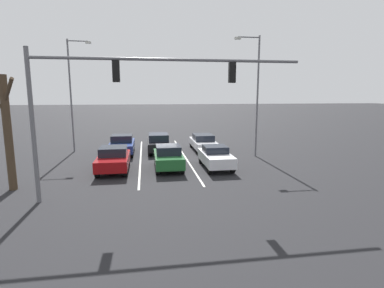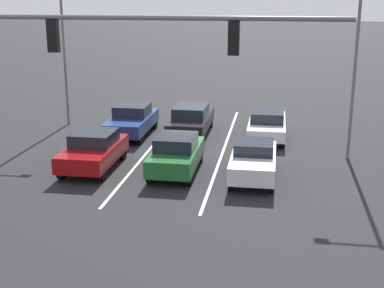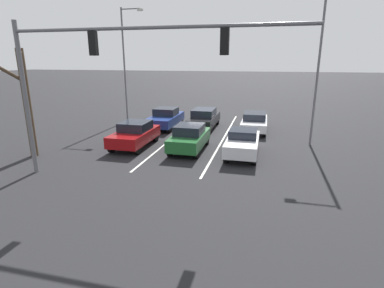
{
  "view_description": "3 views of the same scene",
  "coord_description": "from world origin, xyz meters",
  "px_view_note": "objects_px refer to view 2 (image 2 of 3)",
  "views": [
    {
      "loc": [
        1.31,
        25.17,
        4.9
      ],
      "look_at": [
        -1.47,
        7.46,
        1.9
      ],
      "focal_mm": 28.0,
      "sensor_mm": 36.0,
      "label": 1
    },
    {
      "loc": [
        -4.06,
        26.35,
        7.14
      ],
      "look_at": [
        -0.88,
        6.4,
        1.4
      ],
      "focal_mm": 50.0,
      "sensor_mm": 36.0,
      "label": 2
    },
    {
      "loc": [
        -4.42,
        22.56,
        5.28
      ],
      "look_at": [
        -0.81,
        7.96,
        1.02
      ],
      "focal_mm": 28.0,
      "sensor_mm": 36.0,
      "label": 3
    }
  ],
  "objects_px": {
    "traffic_signal_gantry": "(58,62)",
    "car_white_leftlane_second": "(267,123)",
    "car_darkgreen_midlane_front": "(176,154)",
    "car_maroon_rightlane_front": "(94,150)",
    "car_silver_leftlane_front": "(253,160)",
    "car_navy_rightlane_second": "(132,120)",
    "car_black_midlane_second": "(191,119)",
    "street_lamp_right_shoulder": "(66,28)",
    "street_lamp_left_shoulder": "(353,39)"
  },
  "relations": [
    {
      "from": "car_white_leftlane_second",
      "to": "car_black_midlane_second",
      "type": "distance_m",
      "value": 3.91
    },
    {
      "from": "car_navy_rightlane_second",
      "to": "car_white_leftlane_second",
      "type": "bearing_deg",
      "value": -175.09
    },
    {
      "from": "car_maroon_rightlane_front",
      "to": "street_lamp_left_shoulder",
      "type": "distance_m",
      "value": 11.83
    },
    {
      "from": "car_silver_leftlane_front",
      "to": "street_lamp_left_shoulder",
      "type": "relative_size",
      "value": 0.44
    },
    {
      "from": "car_silver_leftlane_front",
      "to": "car_black_midlane_second",
      "type": "distance_m",
      "value": 7.23
    },
    {
      "from": "car_darkgreen_midlane_front",
      "to": "street_lamp_left_shoulder",
      "type": "height_order",
      "value": "street_lamp_left_shoulder"
    },
    {
      "from": "car_black_midlane_second",
      "to": "street_lamp_left_shoulder",
      "type": "distance_m",
      "value": 9.14
    },
    {
      "from": "car_maroon_rightlane_front",
      "to": "traffic_signal_gantry",
      "type": "distance_m",
      "value": 6.85
    },
    {
      "from": "car_silver_leftlane_front",
      "to": "street_lamp_left_shoulder",
      "type": "xyz_separation_m",
      "value": [
        -3.86,
        -3.26,
        4.49
      ]
    },
    {
      "from": "car_black_midlane_second",
      "to": "traffic_signal_gantry",
      "type": "distance_m",
      "value": 12.34
    },
    {
      "from": "car_white_leftlane_second",
      "to": "street_lamp_right_shoulder",
      "type": "height_order",
      "value": "street_lamp_right_shoulder"
    },
    {
      "from": "car_darkgreen_midlane_front",
      "to": "car_black_midlane_second",
      "type": "relative_size",
      "value": 0.86
    },
    {
      "from": "car_silver_leftlane_front",
      "to": "traffic_signal_gantry",
      "type": "xyz_separation_m",
      "value": [
        5.73,
        5.05,
        4.36
      ]
    },
    {
      "from": "car_black_midlane_second",
      "to": "traffic_signal_gantry",
      "type": "height_order",
      "value": "traffic_signal_gantry"
    },
    {
      "from": "car_silver_leftlane_front",
      "to": "street_lamp_right_shoulder",
      "type": "height_order",
      "value": "street_lamp_right_shoulder"
    },
    {
      "from": "car_navy_rightlane_second",
      "to": "car_black_midlane_second",
      "type": "bearing_deg",
      "value": -169.41
    },
    {
      "from": "car_maroon_rightlane_front",
      "to": "car_silver_leftlane_front",
      "type": "distance_m",
      "value": 6.67
    },
    {
      "from": "street_lamp_right_shoulder",
      "to": "car_white_leftlane_second",
      "type": "bearing_deg",
      "value": 173.95
    },
    {
      "from": "car_white_leftlane_second",
      "to": "street_lamp_left_shoulder",
      "type": "height_order",
      "value": "street_lamp_left_shoulder"
    },
    {
      "from": "car_white_leftlane_second",
      "to": "car_silver_leftlane_front",
      "type": "bearing_deg",
      "value": 86.51
    },
    {
      "from": "car_navy_rightlane_second",
      "to": "car_white_leftlane_second",
      "type": "relative_size",
      "value": 0.95
    },
    {
      "from": "car_navy_rightlane_second",
      "to": "car_white_leftlane_second",
      "type": "distance_m",
      "value": 6.95
    },
    {
      "from": "traffic_signal_gantry",
      "to": "car_maroon_rightlane_front",
      "type": "bearing_deg",
      "value": -79.83
    },
    {
      "from": "car_maroon_rightlane_front",
      "to": "car_silver_leftlane_front",
      "type": "relative_size",
      "value": 1.0
    },
    {
      "from": "car_silver_leftlane_front",
      "to": "car_black_midlane_second",
      "type": "relative_size",
      "value": 0.87
    },
    {
      "from": "car_maroon_rightlane_front",
      "to": "street_lamp_right_shoulder",
      "type": "height_order",
      "value": "street_lamp_right_shoulder"
    },
    {
      "from": "car_navy_rightlane_second",
      "to": "street_lamp_left_shoulder",
      "type": "height_order",
      "value": "street_lamp_left_shoulder"
    },
    {
      "from": "car_navy_rightlane_second",
      "to": "street_lamp_right_shoulder",
      "type": "distance_m",
      "value": 6.26
    },
    {
      "from": "car_maroon_rightlane_front",
      "to": "street_lamp_left_shoulder",
      "type": "relative_size",
      "value": 0.44
    },
    {
      "from": "car_darkgreen_midlane_front",
      "to": "car_maroon_rightlane_front",
      "type": "bearing_deg",
      "value": 0.47
    },
    {
      "from": "traffic_signal_gantry",
      "to": "car_darkgreen_midlane_front",
      "type": "bearing_deg",
      "value": -116.03
    },
    {
      "from": "car_silver_leftlane_front",
      "to": "car_darkgreen_midlane_front",
      "type": "distance_m",
      "value": 3.16
    },
    {
      "from": "car_silver_leftlane_front",
      "to": "car_darkgreen_midlane_front",
      "type": "relative_size",
      "value": 1.01
    },
    {
      "from": "car_navy_rightlane_second",
      "to": "car_black_midlane_second",
      "type": "xyz_separation_m",
      "value": [
        -3.01,
        -0.56,
        0.02
      ]
    },
    {
      "from": "car_white_leftlane_second",
      "to": "street_lamp_right_shoulder",
      "type": "bearing_deg",
      "value": -6.05
    },
    {
      "from": "street_lamp_right_shoulder",
      "to": "street_lamp_left_shoulder",
      "type": "distance_m",
      "value": 14.99
    },
    {
      "from": "car_navy_rightlane_second",
      "to": "car_darkgreen_midlane_front",
      "type": "bearing_deg",
      "value": 121.47
    },
    {
      "from": "car_navy_rightlane_second",
      "to": "street_lamp_left_shoulder",
      "type": "distance_m",
      "value": 11.58
    },
    {
      "from": "car_navy_rightlane_second",
      "to": "traffic_signal_gantry",
      "type": "xyz_separation_m",
      "value": [
        -0.81,
        10.79,
        4.33
      ]
    },
    {
      "from": "traffic_signal_gantry",
      "to": "car_white_leftlane_second",
      "type": "bearing_deg",
      "value": -118.23
    },
    {
      "from": "car_maroon_rightlane_front",
      "to": "traffic_signal_gantry",
      "type": "relative_size",
      "value": 0.33
    },
    {
      "from": "car_white_leftlane_second",
      "to": "traffic_signal_gantry",
      "type": "xyz_separation_m",
      "value": [
        6.11,
        11.39,
        4.38
      ]
    },
    {
      "from": "car_navy_rightlane_second",
      "to": "car_black_midlane_second",
      "type": "distance_m",
      "value": 3.06
    },
    {
      "from": "car_maroon_rightlane_front",
      "to": "car_navy_rightlane_second",
      "type": "xyz_separation_m",
      "value": [
        -0.13,
        -5.55,
        -0.01
      ]
    },
    {
      "from": "car_maroon_rightlane_front",
      "to": "car_navy_rightlane_second",
      "type": "relative_size",
      "value": 0.93
    },
    {
      "from": "car_darkgreen_midlane_front",
      "to": "traffic_signal_gantry",
      "type": "distance_m",
      "value": 7.28
    },
    {
      "from": "car_black_midlane_second",
      "to": "street_lamp_right_shoulder",
      "type": "bearing_deg",
      "value": -9.64
    },
    {
      "from": "car_white_leftlane_second",
      "to": "car_black_midlane_second",
      "type": "height_order",
      "value": "car_black_midlane_second"
    },
    {
      "from": "car_maroon_rightlane_front",
      "to": "car_navy_rightlane_second",
      "type": "distance_m",
      "value": 5.55
    },
    {
      "from": "car_darkgreen_midlane_front",
      "to": "car_navy_rightlane_second",
      "type": "xyz_separation_m",
      "value": [
        3.38,
        -5.52,
        -0.01
      ]
    }
  ]
}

